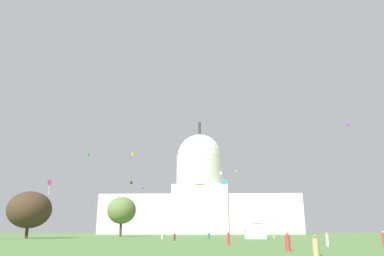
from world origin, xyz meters
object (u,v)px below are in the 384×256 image
at_px(person_white_mid_left, 162,236).
at_px(kite_black_mid, 131,183).
at_px(capitol_building, 200,198).
at_px(person_tan_back_center, 316,246).
at_px(person_red_back_right, 228,239).
at_px(person_red_front_right, 288,242).
at_px(kite_violet_mid, 348,123).
at_px(kite_blue_low, 95,195).
at_px(person_maroon_mid_center, 174,237).
at_px(event_tent, 255,227).
at_px(kite_violet_low, 142,187).
at_px(kite_lime_high, 176,93).
at_px(kite_cyan_low, 224,182).
at_px(kite_turquoise_low, 285,204).
at_px(kite_red_low, 273,219).
at_px(person_white_front_left, 327,240).
at_px(kite_white_mid, 221,173).
at_px(person_teal_front_center, 209,236).
at_px(kite_magenta_low, 49,184).
at_px(tree_west_far, 30,210).
at_px(kite_pink_low, 278,212).
at_px(tree_west_mid, 122,210).
at_px(kite_gold_mid, 134,154).
at_px(person_tan_edge_east, 274,236).
at_px(kite_yellow_mid, 237,171).
at_px(kite_orange_low, 133,211).
at_px(person_red_lawn_far_left, 384,239).
at_px(kite_green_mid, 89,155).

xyz_separation_m(person_white_mid_left, kite_black_mid, (-17.89, 48.16, 18.60)).
relative_size(capitol_building, person_tan_back_center, 80.44).
distance_m(person_white_mid_left, person_red_back_right, 39.12).
height_order(person_red_front_right, kite_violet_mid, kite_violet_mid).
bearing_deg(kite_blue_low, person_maroon_mid_center, 117.69).
distance_m(event_tent, kite_violet_low, 55.82).
height_order(capitol_building, kite_lime_high, capitol_building).
relative_size(capitol_building, kite_cyan_low, 88.89).
distance_m(kite_turquoise_low, kite_red_low, 27.67).
relative_size(person_white_front_left, kite_white_mid, 1.15).
relative_size(event_tent, person_teal_front_center, 3.90).
distance_m(person_white_mid_left, kite_magenta_low, 28.33).
xyz_separation_m(tree_west_far, kite_pink_low, (72.28, 45.70, 1.63)).
relative_size(tree_west_mid, kite_gold_mid, 11.46).
height_order(person_tan_back_center, kite_gold_mid, kite_gold_mid).
bearing_deg(event_tent, kite_blue_low, 157.77).
xyz_separation_m(capitol_building, event_tent, (15.26, -131.42, -18.40)).
xyz_separation_m(person_tan_edge_east, kite_pink_low, (12.21, 54.77, 7.94)).
height_order(capitol_building, tree_west_far, capitol_building).
xyz_separation_m(person_red_front_right, kite_blue_low, (-41.17, 73.88, 11.61)).
bearing_deg(kite_violet_low, person_maroon_mid_center, -65.77).
relative_size(person_maroon_mid_center, kite_violet_low, 0.57).
xyz_separation_m(kite_yellow_mid, kite_red_low, (22.21, 41.49, -19.11)).
bearing_deg(tree_west_mid, kite_pink_low, 14.16).
height_order(capitol_building, person_tan_back_center, capitol_building).
relative_size(person_red_front_right, kite_white_mid, 1.23).
distance_m(kite_yellow_mid, kite_gold_mid, 66.49).
bearing_deg(person_white_mid_left, tree_west_far, -60.64).
distance_m(kite_red_low, kite_violet_low, 90.43).
bearing_deg(kite_lime_high, kite_black_mid, -69.98).
height_order(person_white_front_left, kite_orange_low, kite_orange_low).
relative_size(person_red_lawn_far_left, person_maroon_mid_center, 1.21).
height_order(capitol_building, kite_magenta_low, capitol_building).
distance_m(person_white_mid_left, kite_cyan_low, 24.46).
relative_size(person_teal_front_center, kite_black_mid, 1.40).
height_order(person_teal_front_center, person_red_lawn_far_left, person_red_lawn_far_left).
bearing_deg(tree_west_mid, kite_black_mid, 85.21).
bearing_deg(kite_violet_low, person_red_back_right, -64.19).
distance_m(tree_west_mid, kite_pink_low, 57.66).
bearing_deg(tree_west_mid, person_white_mid_left, -64.14).
height_order(kite_blue_low, kite_red_low, kite_blue_low).
distance_m(kite_green_mid, kite_lime_high, 49.66).
relative_size(kite_blue_low, kite_cyan_low, 2.51).
height_order(kite_turquoise_low, kite_orange_low, kite_turquoise_low).
distance_m(person_tan_edge_east, kite_orange_low, 103.91).
bearing_deg(kite_violet_low, person_white_front_left, -57.56).
relative_size(kite_violet_mid, kite_magenta_low, 0.37).
distance_m(person_maroon_mid_center, kite_orange_low, 108.06).
distance_m(kite_magenta_low, kite_gold_mid, 36.53).
xyz_separation_m(kite_yellow_mid, kite_violet_low, (-37.07, -26.20, -10.07)).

